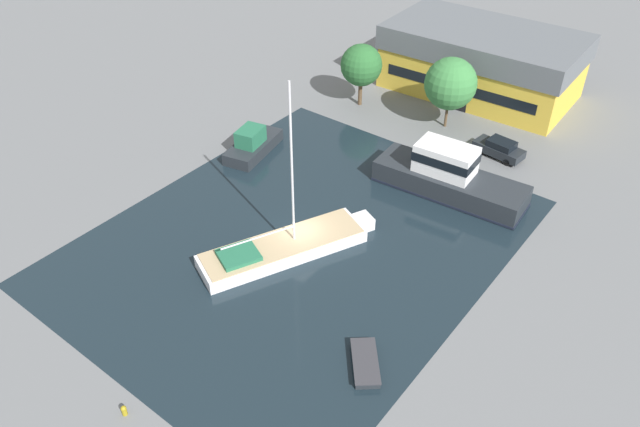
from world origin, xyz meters
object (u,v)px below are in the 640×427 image
Objects in this scene: warehouse_building at (482,61)px; small_dinghy at (365,363)px; parked_car at (499,148)px; motor_cruiser at (448,177)px; sailboat_moored at (284,247)px; cabin_boat at (253,144)px; quay_tree_near_building at (451,84)px; quay_tree_by_water at (361,65)px.

small_dinghy is at bearing -75.06° from warehouse_building.
motor_cruiser reaches higher than parked_car.
warehouse_building is at bearing 116.25° from sailboat_moored.
warehouse_building is 2.91× the size of cabin_boat.
sailboat_moored is 11.08m from small_dinghy.
motor_cruiser is at bearing 4.76° from cabin_boat.
quay_tree_near_building is 1.09× the size of quay_tree_by_water.
parked_car is 26.00m from small_dinghy.
sailboat_moored is at bearing -67.97° from quay_tree_by_water.
motor_cruiser is at bearing -29.99° from quay_tree_by_water.
warehouse_building is 8.69m from quay_tree_near_building.
small_dinghy is 24.72m from cabin_boat.
sailboat_moored is (-6.18, -21.02, -0.20)m from parked_car.
parked_car is at bearing -11.16° from motor_cruiser.
sailboat_moored is 3.64× the size of small_dinghy.
warehouse_building is at bearing 96.61° from quay_tree_near_building.
motor_cruiser reaches higher than cabin_boat.
motor_cruiser is 3.47× the size of small_dinghy.
parked_car is 7.55m from motor_cruiser.
warehouse_building is at bearing 15.03° from motor_cruiser.
sailboat_moored is at bearing 114.77° from small_dinghy.
warehouse_building is 1.55× the size of motor_cruiser.
sailboat_moored is at bearing -90.02° from quay_tree_near_building.
small_dinghy is (4.76, -18.24, -1.20)m from motor_cruiser.
small_dinghy is (11.01, -36.16, -2.98)m from warehouse_building.
cabin_boat is (-16.13, -5.02, -0.59)m from motor_cruiser.
warehouse_building reaches higher than quay_tree_by_water.
sailboat_moored is (-0.01, -22.90, -3.68)m from quay_tree_near_building.
quay_tree_near_building is (0.99, -8.57, 1.04)m from warehouse_building.
cabin_boat is at bearing -99.09° from quay_tree_by_water.
warehouse_building is at bearing 51.65° from quay_tree_by_water.
quay_tree_near_building is 7.33m from parked_car.
cabin_boat reaches higher than parked_car.
quay_tree_by_water is at bearing -130.36° from warehouse_building.
sailboat_moored is (8.76, -21.64, -3.50)m from quay_tree_by_water.
cabin_boat is (-10.86, 8.52, 0.27)m from sailboat_moored.
warehouse_building is at bearing 54.18° from cabin_boat.
parked_car is at bearing 98.06° from sailboat_moored.
small_dinghy is (18.79, -26.34, -3.83)m from quay_tree_by_water.
sailboat_moored reaches higher than cabin_boat.
quay_tree_near_building is 11.10m from motor_cruiser.
warehouse_building reaches higher than motor_cruiser.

